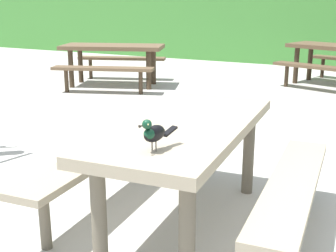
% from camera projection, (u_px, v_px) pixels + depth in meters
% --- Properties ---
extents(ground_plane, '(60.00, 60.00, 0.00)m').
position_uv_depth(ground_plane, '(181.00, 245.00, 2.88)').
color(ground_plane, '#B7B5AD').
extents(picnic_table_foreground, '(1.82, 1.86, 0.74)m').
position_uv_depth(picnic_table_foreground, '(187.00, 149.00, 3.02)').
color(picnic_table_foreground, gray).
rests_on(picnic_table_foreground, ground).
extents(bird_grackle, '(0.11, 0.28, 0.18)m').
position_uv_depth(bird_grackle, '(153.00, 133.00, 2.37)').
color(bird_grackle, black).
rests_on(bird_grackle, picnic_table_foreground).
extents(picnic_table_mid_right, '(2.18, 2.17, 0.74)m').
position_uv_depth(picnic_table_mid_right, '(113.00, 55.00, 8.14)').
color(picnic_table_mid_right, brown).
rests_on(picnic_table_mid_right, ground).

